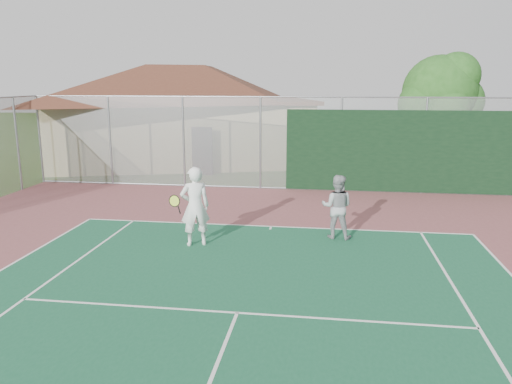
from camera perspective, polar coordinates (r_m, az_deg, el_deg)
back_fence at (r=18.83m, az=9.95°, el=5.06°), size 20.08×0.11×3.53m
clubhouse at (r=26.34m, az=-8.39°, el=9.93°), size 15.28×12.29×5.75m
bleachers at (r=24.94m, az=-16.95°, el=4.07°), size 3.28×2.14×1.18m
tree at (r=23.59m, az=20.42°, el=10.37°), size 3.80×3.60×5.29m
player_white_front at (r=12.50m, az=-7.01°, el=-1.72°), size 1.03×0.75×2.00m
player_grey_back at (r=13.19m, az=9.23°, el=-1.75°), size 0.89×0.74×1.68m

